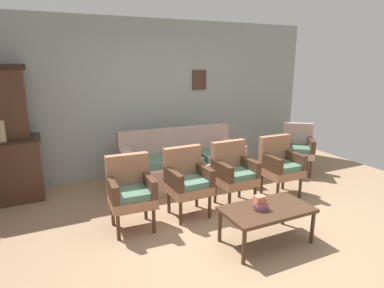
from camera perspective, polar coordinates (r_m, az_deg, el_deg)
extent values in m
plane|color=#997A5B|center=(4.02, 6.56, -15.60)|extent=(7.68, 7.68, 0.00)
cube|color=#939E99|center=(5.91, -6.82, 7.97)|extent=(6.40, 0.06, 2.70)
cube|color=#472D1E|center=(6.19, 1.29, 11.15)|extent=(0.28, 0.02, 0.36)
cube|color=#472D1E|center=(5.44, -30.59, -4.28)|extent=(1.10, 0.52, 0.90)
cylinder|color=#9A936C|center=(5.11, -30.58, 1.94)|extent=(0.14, 0.14, 0.29)
cube|color=tan|center=(5.39, -1.69, -5.03)|extent=(2.00, 0.91, 0.42)
cube|color=tan|center=(5.55, -2.90, 0.39)|extent=(1.96, 0.27, 0.48)
cube|color=tan|center=(5.66, 6.83, -0.68)|extent=(0.21, 0.81, 0.24)
cube|color=tan|center=(5.06, -11.30, -2.70)|extent=(0.21, 0.81, 0.24)
cube|color=#4C705B|center=(5.49, 4.03, -1.83)|extent=(0.55, 0.59, 0.10)
cube|color=#4C705B|center=(5.27, -1.56, -2.50)|extent=(0.55, 0.59, 0.10)
cube|color=#4C705B|center=(5.11, -7.58, -3.19)|extent=(0.55, 0.59, 0.10)
cube|color=#9E6B4C|center=(4.03, -10.46, -9.64)|extent=(0.55, 0.51, 0.12)
cube|color=#4C705B|center=(3.97, -10.45, -8.57)|extent=(0.46, 0.43, 0.10)
cube|color=#9E6B4C|center=(4.10, -11.24, -4.86)|extent=(0.52, 0.13, 0.46)
cube|color=#472D1E|center=(4.01, -7.47, -7.01)|extent=(0.11, 0.48, 0.22)
cube|color=#472D1E|center=(3.93, -13.73, -7.77)|extent=(0.11, 0.48, 0.22)
cylinder|color=#472D1E|center=(4.00, -6.69, -13.17)|extent=(0.04, 0.04, 0.32)
cylinder|color=#472D1E|center=(3.92, -12.78, -14.04)|extent=(0.04, 0.04, 0.32)
cylinder|color=#472D1E|center=(4.33, -8.10, -10.97)|extent=(0.04, 0.04, 0.32)
cylinder|color=#472D1E|center=(4.26, -13.69, -11.70)|extent=(0.04, 0.04, 0.32)
cube|color=#9E6B4C|center=(4.30, -0.53, -7.81)|extent=(0.53, 0.49, 0.12)
cube|color=#4C705B|center=(4.25, -0.41, -6.77)|extent=(0.45, 0.42, 0.10)
cube|color=#9E6B4C|center=(4.37, -1.70, -3.39)|extent=(0.52, 0.11, 0.46)
cube|color=#472D1E|center=(4.33, 2.09, -5.22)|extent=(0.09, 0.48, 0.22)
cube|color=#472D1E|center=(4.15, -3.27, -6.14)|extent=(0.09, 0.48, 0.22)
cylinder|color=#472D1E|center=(4.32, 3.16, -10.87)|extent=(0.04, 0.04, 0.32)
cylinder|color=#472D1E|center=(4.15, -1.99, -12.00)|extent=(0.04, 0.04, 0.32)
cylinder|color=#472D1E|center=(4.63, 0.79, -9.09)|extent=(0.04, 0.04, 0.32)
cylinder|color=#472D1E|center=(4.46, -4.07, -10.03)|extent=(0.04, 0.04, 0.32)
cube|color=#9E6B4C|center=(4.63, 7.57, -6.24)|extent=(0.52, 0.49, 0.12)
cube|color=#4C705B|center=(4.59, 7.75, -5.27)|extent=(0.45, 0.41, 0.10)
cube|color=#9E6B4C|center=(4.70, 6.34, -2.17)|extent=(0.52, 0.11, 0.46)
cube|color=#472D1E|center=(4.70, 9.88, -3.84)|extent=(0.08, 0.48, 0.22)
cube|color=#472D1E|center=(4.46, 5.28, -4.67)|extent=(0.08, 0.48, 0.22)
cylinder|color=#472D1E|center=(4.69, 10.95, -9.04)|extent=(0.04, 0.04, 0.32)
cylinder|color=#472D1E|center=(4.46, 6.56, -10.10)|extent=(0.04, 0.04, 0.32)
cylinder|color=#472D1E|center=(4.97, 8.30, -7.53)|extent=(0.04, 0.04, 0.32)
cylinder|color=#472D1E|center=(4.76, 4.08, -8.43)|extent=(0.04, 0.04, 0.32)
cube|color=#9E6B4C|center=(5.09, 15.40, -4.73)|extent=(0.53, 0.49, 0.12)
cube|color=#4C705B|center=(5.05, 15.61, -3.83)|extent=(0.45, 0.41, 0.10)
cube|color=#9E6B4C|center=(5.15, 14.19, -1.04)|extent=(0.52, 0.11, 0.46)
cube|color=#472D1E|center=(5.18, 17.39, -2.57)|extent=(0.09, 0.48, 0.22)
cube|color=#472D1E|center=(4.90, 13.56, -3.25)|extent=(0.09, 0.48, 0.22)
cylinder|color=#472D1E|center=(5.17, 18.39, -7.27)|extent=(0.04, 0.04, 0.32)
cylinder|color=#472D1E|center=(4.90, 14.76, -8.18)|extent=(0.04, 0.04, 0.32)
cylinder|color=#472D1E|center=(5.43, 15.67, -6.00)|extent=(0.04, 0.04, 0.32)
cylinder|color=#472D1E|center=(5.18, 12.09, -6.78)|extent=(0.04, 0.04, 0.32)
cube|color=tan|center=(6.16, 18.00, -1.59)|extent=(0.70, 0.70, 0.12)
cube|color=#4C705B|center=(6.12, 18.09, -0.83)|extent=(0.60, 0.59, 0.10)
cube|color=tan|center=(6.28, 18.00, 1.45)|extent=(0.48, 0.39, 0.46)
cube|color=#472D1E|center=(6.15, 20.15, -0.15)|extent=(0.35, 0.43, 0.22)
cube|color=#472D1E|center=(6.09, 16.07, 0.04)|extent=(0.35, 0.43, 0.22)
cylinder|color=#472D1E|center=(6.07, 20.01, -4.16)|extent=(0.04, 0.04, 0.32)
cylinder|color=#472D1E|center=(6.02, 16.05, -4.00)|extent=(0.04, 0.04, 0.32)
cylinder|color=#472D1E|center=(6.43, 19.51, -3.09)|extent=(0.04, 0.04, 0.32)
cylinder|color=#472D1E|center=(6.38, 15.78, -2.94)|extent=(0.04, 0.04, 0.32)
cube|color=#472D1E|center=(3.78, 12.99, -11.13)|extent=(1.00, 0.56, 0.04)
cylinder|color=#472D1E|center=(3.81, 4.89, -14.10)|extent=(0.04, 0.04, 0.38)
cylinder|color=#472D1E|center=(4.31, 15.71, -11.10)|extent=(0.04, 0.04, 0.38)
cylinder|color=#472D1E|center=(3.46, 9.09, -17.42)|extent=(0.04, 0.04, 0.38)
cylinder|color=#472D1E|center=(4.00, 20.33, -13.54)|extent=(0.04, 0.04, 0.38)
cube|color=#D26576|center=(3.72, 11.80, -10.96)|extent=(0.11, 0.10, 0.02)
cube|color=#905D93|center=(3.70, 11.95, -10.69)|extent=(0.14, 0.09, 0.03)
cube|color=#AF5E6D|center=(3.69, 11.83, -10.29)|extent=(0.14, 0.10, 0.03)
cube|color=#E46F69|center=(3.69, 11.72, -9.87)|extent=(0.13, 0.07, 0.03)
cube|color=#A9734B|center=(3.68, 11.79, -9.46)|extent=(0.13, 0.10, 0.03)
cube|color=#DE705E|center=(3.67, 11.74, -9.10)|extent=(0.11, 0.09, 0.03)
cylinder|color=brown|center=(7.15, 16.93, 0.08)|extent=(0.21, 0.21, 0.62)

